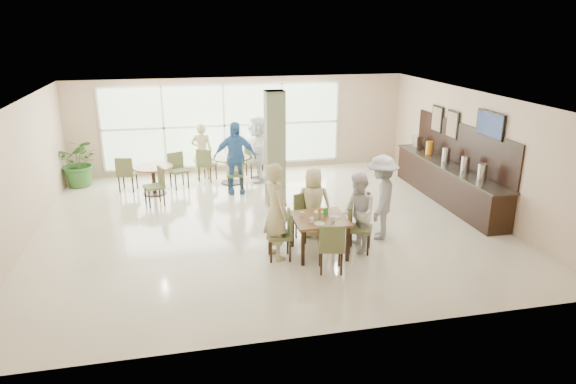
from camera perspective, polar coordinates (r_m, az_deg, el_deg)
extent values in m
plane|color=beige|center=(11.65, -2.23, -3.39)|extent=(10.00, 10.00, 0.00)
plane|color=white|center=(10.93, -2.41, 10.38)|extent=(10.00, 10.00, 0.00)
plane|color=#CEB094|center=(15.55, -5.27, 7.47)|extent=(10.00, 0.00, 10.00)
plane|color=#CEB094|center=(7.06, 4.17, -6.03)|extent=(10.00, 0.00, 10.00)
plane|color=#CEB094|center=(11.48, -27.70, 1.51)|extent=(0.00, 9.00, 9.00)
plane|color=#CEB094|center=(13.01, 19.97, 4.30)|extent=(0.00, 9.00, 9.00)
plane|color=silver|center=(15.47, -7.10, 7.35)|extent=(7.00, 0.00, 7.00)
cube|color=#67714E|center=(12.42, -1.47, 4.78)|extent=(0.45, 0.45, 2.80)
cube|color=brown|center=(9.87, 3.52, -3.00)|extent=(1.03, 1.03, 0.05)
cube|color=black|center=(9.52, 1.66, -6.24)|extent=(0.06, 0.06, 0.70)
cube|color=black|center=(9.75, 6.64, -5.75)|extent=(0.06, 0.06, 0.70)
cube|color=black|center=(10.29, 0.50, -4.28)|extent=(0.06, 0.06, 0.70)
cube|color=black|center=(10.51, 5.12, -3.88)|extent=(0.06, 0.06, 0.70)
cylinder|color=brown|center=(13.82, -14.80, 2.71)|extent=(1.02, 1.02, 0.04)
cylinder|color=black|center=(13.92, -14.68, 1.22)|extent=(0.10, 0.10, 0.71)
cylinder|color=black|center=(14.02, -14.57, -0.11)|extent=(0.60, 0.60, 0.03)
cylinder|color=brown|center=(14.39, -6.35, 3.82)|extent=(1.06, 1.06, 0.04)
cylinder|color=black|center=(14.49, -6.29, 2.38)|extent=(0.10, 0.10, 0.71)
cylinder|color=black|center=(14.58, -6.25, 1.10)|extent=(0.60, 0.60, 0.03)
cylinder|color=white|center=(9.87, 1.58, -2.50)|extent=(0.08, 0.08, 0.10)
cylinder|color=white|center=(9.68, 5.01, -2.99)|extent=(0.08, 0.08, 0.10)
cylinder|color=white|center=(9.60, 2.64, -3.14)|extent=(0.08, 0.08, 0.10)
cylinder|color=white|center=(9.55, 3.52, -3.54)|extent=(0.20, 0.20, 0.01)
cylinder|color=white|center=(10.13, 3.47, -2.22)|extent=(0.20, 0.20, 0.01)
cylinder|color=white|center=(9.88, 5.22, -2.80)|extent=(0.20, 0.20, 0.01)
cylinder|color=#99B27F|center=(9.84, 3.53, -2.54)|extent=(0.07, 0.07, 0.12)
sphere|color=orange|center=(9.80, 3.71, -1.93)|extent=(0.07, 0.07, 0.07)
sphere|color=orange|center=(9.82, 3.42, -1.90)|extent=(0.07, 0.07, 0.07)
sphere|color=orange|center=(9.77, 3.50, -2.00)|extent=(0.07, 0.07, 0.07)
cube|color=green|center=(9.96, 4.21, -2.19)|extent=(0.10, 0.03, 0.15)
cube|color=black|center=(13.50, 17.29, 0.88)|extent=(0.60, 4.60, 0.90)
cube|color=black|center=(13.38, 17.48, 2.80)|extent=(0.64, 4.70, 0.04)
cube|color=black|center=(13.40, 18.77, 5.03)|extent=(0.04, 4.60, 1.00)
cylinder|color=silver|center=(12.17, 20.76, 2.03)|extent=(0.20, 0.20, 0.40)
cylinder|color=silver|center=(12.74, 19.09, 2.91)|extent=(0.20, 0.20, 0.40)
cylinder|color=silver|center=(13.49, 17.15, 3.92)|extent=(0.20, 0.20, 0.40)
cylinder|color=orange|center=(14.26, 15.41, 4.75)|extent=(0.18, 0.18, 0.36)
cube|color=silver|center=(14.87, 14.18, 5.39)|extent=(0.18, 0.30, 0.36)
cube|color=black|center=(12.34, 21.56, 6.98)|extent=(0.06, 1.00, 0.58)
cube|color=#7F99CC|center=(12.33, 21.47, 6.98)|extent=(0.01, 0.92, 0.50)
cube|color=black|center=(13.73, 17.82, 7.14)|extent=(0.04, 0.55, 0.70)
cube|color=brown|center=(13.72, 17.73, 7.14)|extent=(0.01, 0.47, 0.62)
cube|color=black|center=(14.42, 16.25, 7.79)|extent=(0.04, 0.55, 0.70)
cube|color=brown|center=(14.40, 16.17, 7.79)|extent=(0.01, 0.47, 0.62)
imported|color=#316629|center=(15.15, -22.13, 3.10)|extent=(1.46, 1.46, 1.36)
imported|color=#C8BE85|center=(9.64, -1.36, -2.12)|extent=(0.63, 0.79, 1.88)
imported|color=#C8BE85|center=(10.66, 2.84, -1.20)|extent=(0.81, 0.59, 1.50)
imported|color=white|center=(10.06, 7.78, -2.29)|extent=(0.62, 0.78, 1.59)
imported|color=#9B9B9E|center=(10.73, 10.31, -0.59)|extent=(1.12, 1.32, 1.77)
imported|color=#3D74B7|center=(13.47, -5.91, 3.81)|extent=(1.15, 0.70, 1.91)
imported|color=white|center=(14.50, -3.39, 4.80)|extent=(0.85, 1.76, 1.85)
imported|color=#C8BE85|center=(14.85, -9.54, 4.49)|extent=(0.65, 0.47, 1.64)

